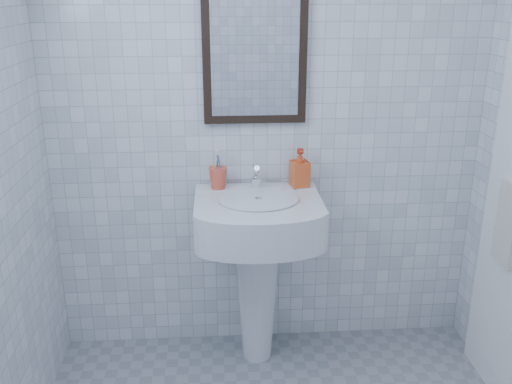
{
  "coord_description": "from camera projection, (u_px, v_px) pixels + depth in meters",
  "views": [
    {
      "loc": [
        -0.25,
        -1.59,
        1.86
      ],
      "look_at": [
        -0.08,
        0.86,
        0.99
      ],
      "focal_mm": 40.0,
      "sensor_mm": 36.0,
      "label": 1
    }
  ],
  "objects": [
    {
      "name": "washbasin",
      "position": [
        258.0,
        252.0,
        2.85
      ],
      "size": [
        0.61,
        0.44,
        0.93
      ],
      "color": "white",
      "rests_on": "ground"
    },
    {
      "name": "soap_dispenser",
      "position": [
        300.0,
        168.0,
        2.85
      ],
      "size": [
        0.1,
        0.11,
        0.19
      ],
      "primitive_type": "imported",
      "rotation": [
        0.0,
        0.0,
        0.21
      ],
      "color": "red",
      "rests_on": "washbasin"
    },
    {
      "name": "hand_towel",
      "position": [
        507.0,
        224.0,
        2.56
      ],
      "size": [
        0.03,
        0.16,
        0.38
      ],
      "primitive_type": "cube",
      "color": "white",
      "rests_on": "towel_ring"
    },
    {
      "name": "faucet",
      "position": [
        256.0,
        178.0,
        2.83
      ],
      "size": [
        0.05,
        0.12,
        0.13
      ],
      "color": "silver",
      "rests_on": "washbasin"
    },
    {
      "name": "toothbrush_cup",
      "position": [
        218.0,
        178.0,
        2.83
      ],
      "size": [
        0.1,
        0.1,
        0.11
      ],
      "primitive_type": null,
      "rotation": [
        0.0,
        0.0,
        0.1
      ],
      "color": "#E75137",
      "rests_on": "washbasin"
    },
    {
      "name": "wall_back",
      "position": [
        267.0,
        120.0,
        2.84
      ],
      "size": [
        2.2,
        0.02,
        2.5
      ],
      "primitive_type": "cube",
      "color": "white",
      "rests_on": "ground"
    },
    {
      "name": "wall_mirror",
      "position": [
        255.0,
        59.0,
        2.72
      ],
      "size": [
        0.5,
        0.04,
        0.62
      ],
      "color": "black",
      "rests_on": "wall_back"
    }
  ]
}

